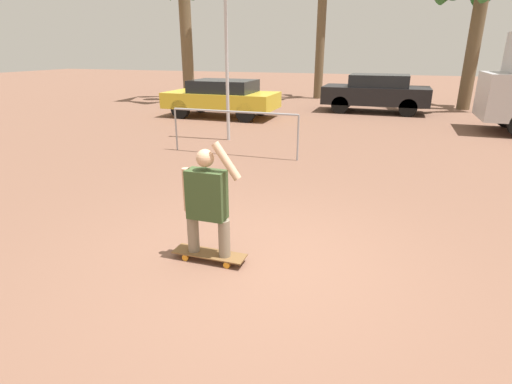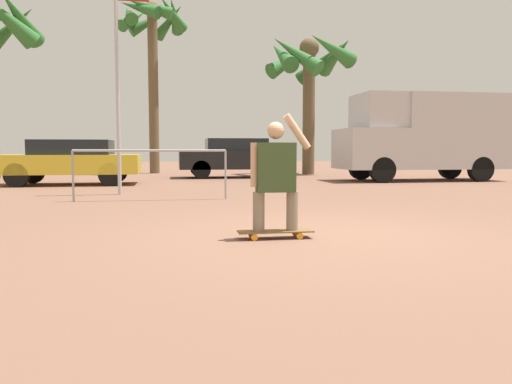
{
  "view_description": "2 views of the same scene",
  "coord_description": "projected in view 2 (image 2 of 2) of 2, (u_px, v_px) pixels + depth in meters",
  "views": [
    {
      "loc": [
        1.36,
        -4.04,
        2.44
      ],
      "look_at": [
        -0.3,
        0.8,
        0.61
      ],
      "focal_mm": 28.0,
      "sensor_mm": 36.0,
      "label": 1
    },
    {
      "loc": [
        -1.82,
        -5.93,
        1.06
      ],
      "look_at": [
        -0.78,
        0.12,
        0.54
      ],
      "focal_mm": 35.0,
      "sensor_mm": 36.0,
      "label": 2
    }
  ],
  "objects": [
    {
      "name": "ground_plane",
      "position": [
        319.0,
        235.0,
        6.22
      ],
      "size": [
        80.0,
        80.0,
        0.0
      ],
      "primitive_type": "plane",
      "color": "brown"
    },
    {
      "name": "skateboard",
      "position": [
        275.0,
        232.0,
        6.0
      ],
      "size": [
        0.91,
        0.26,
        0.1
      ],
      "color": "brown",
      "rests_on": "ground_plane"
    },
    {
      "name": "person_skateboarder",
      "position": [
        276.0,
        171.0,
        5.94
      ],
      "size": [
        0.73,
        0.22,
        1.4
      ],
      "color": "gray",
      "rests_on": "skateboard"
    },
    {
      "name": "camper_van",
      "position": [
        423.0,
        134.0,
        17.25
      ],
      "size": [
        5.64,
        2.15,
        2.95
      ],
      "color": "black",
      "rests_on": "ground_plane"
    },
    {
      "name": "parked_car_black",
      "position": [
        234.0,
        157.0,
        19.22
      ],
      "size": [
        4.13,
        1.89,
        1.49
      ],
      "color": "black",
      "rests_on": "ground_plane"
    },
    {
      "name": "parked_car_yellow",
      "position": [
        71.0,
        160.0,
        15.22
      ],
      "size": [
        4.17,
        1.95,
        1.37
      ],
      "color": "black",
      "rests_on": "ground_plane"
    },
    {
      "name": "palm_tree_near_van",
      "position": [
        309.0,
        64.0,
        21.53
      ],
      "size": [
        4.0,
        4.1,
        6.03
      ],
      "color": "brown",
      "rests_on": "ground_plane"
    },
    {
      "name": "palm_tree_center_background",
      "position": [
        152.0,
        31.0,
        22.25
      ],
      "size": [
        3.25,
        3.22,
        7.78
      ],
      "color": "brown",
      "rests_on": "ground_plane"
    },
    {
      "name": "flagpole",
      "position": [
        120.0,
        63.0,
        11.69
      ],
      "size": [
        0.82,
        0.12,
        5.4
      ],
      "color": "#B7B7BC",
      "rests_on": "ground_plane"
    },
    {
      "name": "plaza_railing_segment",
      "position": [
        151.0,
        159.0,
        10.47
      ],
      "size": [
        3.19,
        0.05,
        1.08
      ],
      "color": "#99999E",
      "rests_on": "ground_plane"
    }
  ]
}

